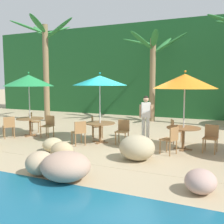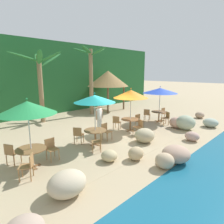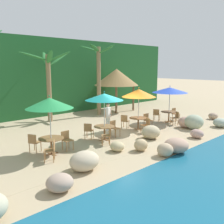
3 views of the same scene
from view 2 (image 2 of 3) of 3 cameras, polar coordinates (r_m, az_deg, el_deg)
name	(u,v)px [view 2 (image 2 of 3)]	position (r m, az deg, el deg)	size (l,w,h in m)	color
ground_plane	(110,138)	(10.58, -0.65, -7.72)	(120.00, 120.00, 0.00)	tan
terrace_deck	(110,138)	(10.58, -0.65, -7.70)	(18.00, 5.20, 0.01)	tan
foliage_backdrop	(33,78)	(17.56, -22.12, 9.17)	(28.00, 2.40, 6.00)	#1E5628
rock_seawall	(148,147)	(8.59, 10.55, -10.19)	(17.10, 3.23, 0.90)	tan
umbrella_green	(27,108)	(7.48, -23.59, 1.21)	(2.03, 2.03, 2.63)	silver
dining_table_green	(31,152)	(7.93, -22.60, -10.72)	(1.10, 1.10, 0.74)	brown
chair_green_seaward	(51,147)	(8.37, -17.40, -9.88)	(0.42, 0.43, 0.87)	#9E7042
chair_green_inland	(11,152)	(8.46, -27.43, -10.49)	(0.57, 0.57, 0.87)	#9E7042
chair_green_left	(28,165)	(7.19, -23.31, -14.02)	(0.59, 0.59, 0.87)	#9E7042
umbrella_teal	(95,99)	(9.20, -5.10, 3.89)	(1.98, 1.98, 2.57)	silver
dining_table_teal	(95,132)	(9.57, -4.92, -6.01)	(1.10, 1.10, 0.74)	brown
chair_teal_seaward	(106,130)	(10.23, -1.82, -5.38)	(0.44, 0.45, 0.87)	#9E7042
chair_teal_inland	(78,134)	(9.77, -9.89, -6.39)	(0.59, 0.59, 0.87)	#9E7042
chair_teal_left	(98,140)	(8.80, -4.00, -8.29)	(0.59, 0.59, 0.87)	#9E7042
umbrella_orange	(131,94)	(11.47, 5.54, 5.30)	(2.05, 2.05, 2.60)	silver
dining_table_orange	(130,121)	(11.76, 5.38, -2.64)	(1.10, 1.10, 0.74)	brown
chair_orange_seaward	(139,120)	(12.44, 7.88, -2.38)	(0.46, 0.47, 0.87)	#9E7042
chair_orange_inland	(117,122)	(11.96, 1.34, -2.84)	(0.56, 0.55, 0.87)	#9E7042
chair_orange_left	(139,126)	(11.12, 7.88, -4.08)	(0.55, 0.55, 0.87)	#9E7042
umbrella_blue	(160,91)	(14.05, 13.95, 6.11)	(2.40, 2.40, 2.53)	silver
dining_table_blue	(159,113)	(14.28, 13.63, -0.36)	(1.10, 1.10, 0.74)	brown
chair_blue_seaward	(164,113)	(15.06, 15.11, -0.21)	(0.44, 0.44, 0.87)	#9E7042
chair_blue_inland	(147,114)	(14.35, 10.20, -0.57)	(0.56, 0.55, 0.87)	#9E7042
chair_blue_left	(166,117)	(13.63, 15.61, -1.47)	(0.58, 0.58, 0.87)	#9E7042
palm_tree_second	(39,74)	(14.37, -20.54, 10.49)	(3.77, 3.63, 4.90)	olive
palm_tree_third	(91,71)	(16.25, -6.19, 11.79)	(2.80, 2.71, 5.47)	olive
palapa_hut	(108,79)	(18.28, -1.18, 9.74)	(3.82, 3.82, 3.62)	brown
waiter_in_white	(99,117)	(11.22, -3.73, -1.36)	(0.52, 0.32, 1.70)	white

